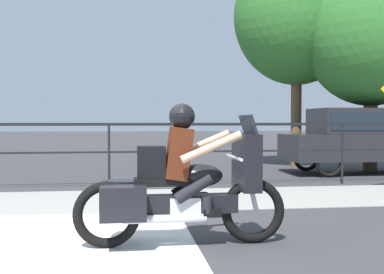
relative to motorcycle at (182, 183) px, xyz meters
The scene contains 8 objects.
ground_plane 1.21m from the motorcycle, 167.10° to the right, with size 120.00×120.00×0.00m, color #38383A.
sidewalk_band 3.39m from the motorcycle, 106.88° to the left, with size 44.00×2.40×0.01m, color #99968E.
crosswalk_band 1.79m from the motorcycle, 165.24° to the right, with size 3.53×6.00×0.01m, color silver.
fence_railing 4.90m from the motorcycle, 101.38° to the left, with size 36.00×0.05×1.35m.
motorcycle is the anchor object (origin of this frame).
parked_car 8.67m from the motorcycle, 50.20° to the left, with size 4.29×1.64×1.72m.
tree_behind_sign 10.29m from the motorcycle, 62.54° to the left, with size 3.72×3.72×6.55m.
tree_behind_car 9.95m from the motorcycle, 49.85° to the left, with size 3.72×3.72×5.90m.
Camera 1 is at (0.35, -5.06, 1.39)m, focal length 45.00 mm.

